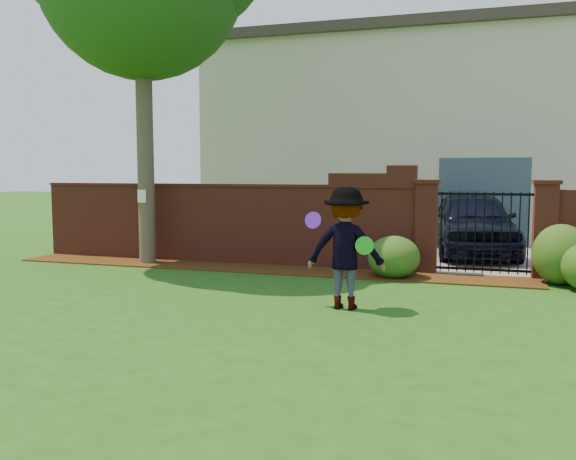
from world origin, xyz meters
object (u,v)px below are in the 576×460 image
(frisbee_purple, at_px, (313,220))
(frisbee_green, at_px, (364,246))
(car, at_px, (474,224))
(man, at_px, (345,248))

(frisbee_purple, relative_size, frisbee_green, 0.95)
(frisbee_purple, height_order, frisbee_green, frisbee_purple)
(car, xyz_separation_m, frisbee_purple, (-2.25, -6.50, 0.54))
(car, distance_m, frisbee_purple, 6.90)
(frisbee_purple, bearing_deg, car, 70.91)
(car, distance_m, frisbee_green, 6.76)
(man, bearing_deg, frisbee_green, 154.88)
(man, xyz_separation_m, frisbee_purple, (-0.48, -0.04, 0.41))
(man, height_order, frisbee_purple, man)
(man, bearing_deg, car, -106.59)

